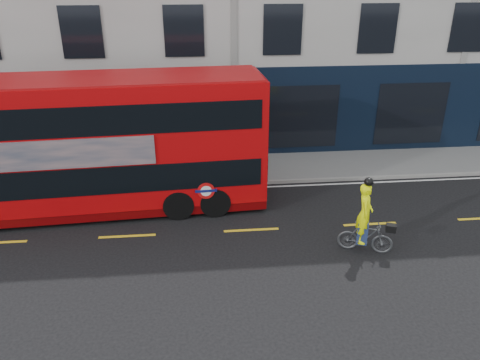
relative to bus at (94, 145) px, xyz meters
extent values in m
plane|color=black|center=(5.10, -3.55, -2.39)|extent=(120.00, 120.00, 0.00)
cube|color=slate|center=(5.10, 2.95, -2.33)|extent=(60.00, 3.00, 0.12)
cube|color=gray|center=(5.10, 1.45, -2.32)|extent=(60.00, 0.12, 0.13)
cube|color=black|center=(5.10, 4.43, -0.39)|extent=(50.00, 0.08, 4.00)
cube|color=silver|center=(5.10, 1.15, -2.38)|extent=(58.00, 0.10, 0.01)
cube|color=#B9070A|center=(-0.04, 0.00, 0.14)|extent=(11.62, 3.27, 4.13)
cube|color=#5C0305|center=(-0.04, 0.00, -2.08)|extent=(11.62, 3.22, 0.31)
cube|color=black|center=(-0.04, 0.00, -0.77)|extent=(11.17, 3.29, 0.94)
cube|color=black|center=(-0.04, 0.00, 1.21)|extent=(11.17, 3.29, 0.94)
cube|color=#990B0D|center=(-0.04, 0.00, 2.23)|extent=(11.39, 3.15, 0.08)
cube|color=black|center=(5.71, 0.33, -0.77)|extent=(0.18, 2.35, 0.94)
cube|color=black|center=(5.71, 0.33, 1.21)|extent=(0.18, 2.35, 0.94)
cube|color=#AA7D76|center=(-1.01, -1.39, 0.22)|extent=(6.26, 0.40, 0.94)
cylinder|color=red|center=(3.68, -1.12, -1.34)|extent=(0.59, 0.05, 0.58)
cylinder|color=white|center=(3.68, -1.13, -1.34)|extent=(0.38, 0.04, 0.38)
cube|color=#0C1459|center=(3.68, -1.13, -1.34)|extent=(0.73, 0.06, 0.09)
cylinder|color=black|center=(3.92, 0.23, -1.87)|extent=(1.20, 2.72, 1.04)
cylinder|color=black|center=(2.67, 0.16, -1.87)|extent=(1.20, 2.72, 1.04)
imported|color=#4D4F52|center=(8.35, -3.60, -1.90)|extent=(1.69, 0.97, 0.98)
imported|color=#DCED02|center=(8.25, -3.57, -1.10)|extent=(0.65, 0.79, 1.87)
cube|color=black|center=(8.99, -3.83, -1.49)|extent=(0.34, 0.30, 0.22)
cube|color=navy|center=(8.25, -3.57, -1.73)|extent=(0.41, 0.46, 0.71)
sphere|color=black|center=(8.25, -3.57, -0.09)|extent=(0.26, 0.26, 0.26)
camera|label=1|loc=(3.46, -15.17, 5.47)|focal=35.00mm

